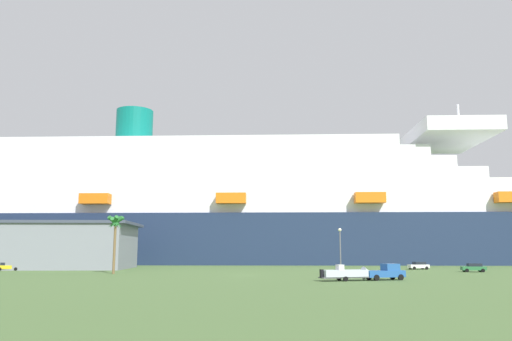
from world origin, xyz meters
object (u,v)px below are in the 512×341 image
Objects in this scene: cruise_ship at (239,213)px; parked_car_white_van at (419,265)px; pickup_truck at (386,272)px; street_lamp at (340,244)px; parked_car_yellow_taxi at (9,266)px; small_boat_on_trailer at (349,274)px; parked_car_green_wagon at (474,267)px; palm_tree at (115,226)px.

cruise_ship is 60.32m from parked_car_white_van.
pickup_truck reaches higher than parked_car_white_van.
street_lamp reaches higher than parked_car_yellow_taxi.
parked_car_yellow_taxi is (-59.67, 37.51, -0.12)m from small_boat_on_trailer.
parked_car_green_wagon is at bearing -65.42° from parked_car_white_van.
cruise_ship reaches higher than palm_tree.
parked_car_green_wagon is at bearing -7.86° from parked_car_yellow_taxi.
cruise_ship is 73.28m from parked_car_green_wagon.
street_lamp is 66.30m from parked_car_yellow_taxi.
street_lamp reaches higher than small_boat_on_trailer.
small_boat_on_trailer is at bearing -31.67° from palm_tree.
pickup_truck is at bearing -117.45° from parked_car_white_van.
cruise_ship is at bearing 44.09° from parked_car_yellow_taxi.
parked_car_yellow_taxi is at bearing 150.97° from pickup_truck.
cruise_ship is 71.40m from street_lamp.
parked_car_white_van is at bearing -51.12° from cruise_ship.
small_boat_on_trailer is 70.49m from parked_car_yellow_taxi.
street_lamp reaches higher than parked_car_green_wagon.
small_boat_on_trailer is 1.80× the size of parked_car_yellow_taxi.
street_lamp is at bearing 104.48° from pickup_truck.
parked_car_green_wagon is at bearing 21.86° from street_lamp.
palm_tree is 1.32× the size of street_lamp.
street_lamp is 1.72× the size of parked_car_white_van.
parked_car_yellow_taxi is 90.42m from parked_car_green_wagon.
palm_tree is 2.12× the size of parked_car_yellow_taxi.
small_boat_on_trailer is at bearing -98.84° from street_lamp.
cruise_ship is at bearing 69.22° from palm_tree.
palm_tree is 66.13m from parked_car_green_wagon.
parked_car_green_wagon is (65.64, 3.09, -7.46)m from palm_tree.
cruise_ship is at bearing 126.20° from parked_car_green_wagon.
palm_tree is (-23.19, -61.09, -6.79)m from cruise_ship.
parked_car_green_wagon is (27.71, 11.12, -4.16)m from street_lamp.
parked_car_yellow_taxi is at bearing 159.21° from street_lamp.
palm_tree reaches higher than small_boat_on_trailer.
small_boat_on_trailer is 39.06m from parked_car_green_wagon.
pickup_truck is at bearing 14.13° from small_boat_on_trailer.
street_lamp is 30.15m from parked_car_green_wagon.
palm_tree reaches higher than pickup_truck.
palm_tree is at bearing -32.86° from parked_car_yellow_taxi.
small_boat_on_trailer reaches higher than parked_car_yellow_taxi.
cruise_ship is 29.64× the size of small_boat_on_trailer.
parked_car_white_van is (22.05, 23.50, -4.16)m from street_lamp.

